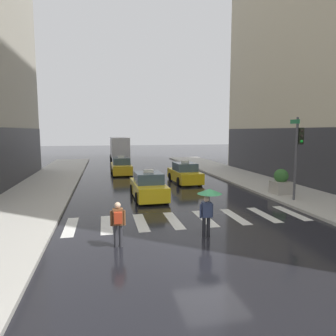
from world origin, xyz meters
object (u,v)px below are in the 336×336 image
at_px(box_truck, 119,149).
at_px(pedestrian_with_backpack, 118,221).
at_px(taxi_third, 121,167).
at_px(taxi_second, 185,174).
at_px(taxi_lead, 148,187).
at_px(planter_near_corner, 281,182).
at_px(traffic_light_pole, 298,147).
at_px(pedestrian_with_umbrella, 208,200).

height_order(box_truck, pedestrian_with_backpack, box_truck).
distance_m(taxi_third, box_truck, 10.85).
bearing_deg(taxi_second, taxi_third, 128.63).
xyz_separation_m(taxi_lead, taxi_third, (-1.04, 11.07, 0.00)).
xyz_separation_m(taxi_lead, planter_near_corner, (8.45, -1.13, 0.15)).
bearing_deg(taxi_third, taxi_lead, -84.62).
bearing_deg(traffic_light_pole, taxi_second, 119.55).
bearing_deg(pedestrian_with_backpack, box_truck, 86.94).
distance_m(box_truck, pedestrian_with_backpack, 29.70).
bearing_deg(box_truck, taxi_third, -92.12).
height_order(pedestrian_with_backpack, planter_near_corner, planter_near_corner).
distance_m(taxi_lead, taxi_third, 11.12).
relative_size(pedestrian_with_backpack, planter_near_corner, 1.03).
bearing_deg(pedestrian_with_umbrella, traffic_light_pole, 32.94).
bearing_deg(taxi_lead, taxi_third, 95.38).
xyz_separation_m(traffic_light_pole, taxi_lead, (-8.28, 2.93, -2.53)).
bearing_deg(planter_near_corner, taxi_second, 127.18).
bearing_deg(taxi_second, pedestrian_with_umbrella, -101.06).
height_order(box_truck, planter_near_corner, box_truck).
xyz_separation_m(pedestrian_with_backpack, planter_near_corner, (10.68, 6.66, -0.10)).
xyz_separation_m(taxi_lead, pedestrian_with_umbrella, (1.27, -7.48, 0.79)).
xyz_separation_m(taxi_lead, taxi_second, (3.73, 5.10, 0.00)).
bearing_deg(pedestrian_with_umbrella, planter_near_corner, 41.44).
relative_size(traffic_light_pole, pedestrian_with_umbrella, 2.47).
bearing_deg(taxi_second, traffic_light_pole, -60.45).
bearing_deg(pedestrian_with_backpack, traffic_light_pole, 24.81).
height_order(taxi_third, pedestrian_with_backpack, taxi_third).
relative_size(taxi_second, box_truck, 0.61).
relative_size(taxi_third, box_truck, 0.60).
bearing_deg(planter_near_corner, traffic_light_pole, -95.48).
bearing_deg(box_truck, planter_near_corner, -68.40).
relative_size(taxi_second, taxi_third, 1.00).
bearing_deg(taxi_third, pedestrian_with_umbrella, -82.89).
bearing_deg(traffic_light_pole, planter_near_corner, 84.52).
height_order(taxi_lead, taxi_second, same).
distance_m(taxi_second, pedestrian_with_umbrella, 12.84).
relative_size(traffic_light_pole, pedestrian_with_backpack, 2.91).
distance_m(taxi_lead, pedestrian_with_backpack, 8.11).
relative_size(traffic_light_pole, taxi_second, 1.05).
relative_size(taxi_second, pedestrian_with_umbrella, 2.36).
relative_size(traffic_light_pole, taxi_third, 1.05).
bearing_deg(planter_near_corner, pedestrian_with_backpack, -148.06).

